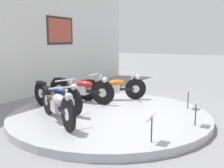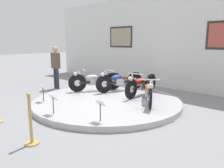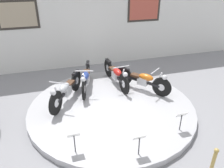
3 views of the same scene
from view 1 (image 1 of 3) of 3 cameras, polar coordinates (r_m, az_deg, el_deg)
The scene contains 10 objects.
ground_plane at distance 6.24m, azimuth -0.54°, elevation -7.55°, with size 60.00×60.00×0.00m, color gray.
display_platform at distance 6.22m, azimuth -0.54°, elevation -6.86°, with size 4.63×4.63×0.16m, color #ADADB2.
back_wall at distance 8.35m, azimuth -22.63°, elevation 9.82°, with size 14.00×0.22×3.96m.
motorcycle_silver at distance 5.48m, azimuth -11.84°, elevation -4.24°, with size 1.08×1.74×0.80m.
motorcycle_blue at distance 6.37m, azimuth -11.91°, elevation -2.33°, with size 0.68×1.94×0.80m.
motorcycle_red at distance 7.14m, azimuth -6.60°, elevation -0.95°, with size 0.54×2.00×0.80m.
motorcycle_orange at distance 7.39m, azimuth 0.37°, elevation -0.66°, with size 1.22×1.60×0.78m.
info_placard_front_left at distance 4.39m, azimuth 8.67°, elevation -7.92°, with size 0.26×0.11×0.51m.
info_placard_front_centre at distance 5.43m, azimuth 17.81°, elevation -4.89°, with size 0.26×0.11×0.51m.
info_placard_front_right at distance 6.71m, azimuth 16.28°, elevation -2.13°, with size 0.26×0.11×0.51m.
Camera 1 is at (-5.17, -2.99, 1.82)m, focal length 42.00 mm.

